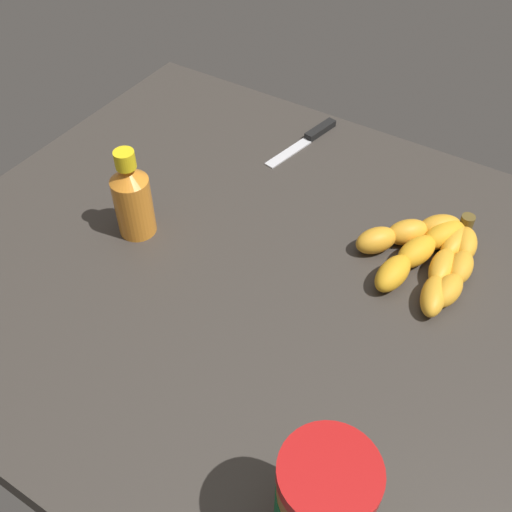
% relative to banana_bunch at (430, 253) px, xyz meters
% --- Properties ---
extents(ground_plane, '(0.90, 0.79, 0.05)m').
position_rel_banana_bunch_xyz_m(ground_plane, '(-0.21, -0.14, -0.04)').
color(ground_plane, '#38332D').
extents(banana_bunch, '(0.17, 0.20, 0.04)m').
position_rel_banana_bunch_xyz_m(banana_bunch, '(0.00, 0.00, 0.00)').
color(banana_bunch, gold).
rests_on(banana_bunch, ground_plane).
extents(peanut_butter_jar, '(0.09, 0.09, 0.14)m').
position_rel_banana_bunch_xyz_m(peanut_butter_jar, '(0.04, -0.40, 0.05)').
color(peanut_butter_jar, '#9E602D').
rests_on(peanut_butter_jar, ground_plane).
extents(honey_bottle, '(0.05, 0.05, 0.14)m').
position_rel_banana_bunch_xyz_m(honey_bottle, '(-0.39, -0.17, 0.04)').
color(honey_bottle, orange).
rests_on(honey_bottle, ground_plane).
extents(butter_knife, '(0.05, 0.17, 0.01)m').
position_rel_banana_bunch_xyz_m(butter_knife, '(-0.28, 0.17, -0.01)').
color(butter_knife, silver).
rests_on(butter_knife, ground_plane).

